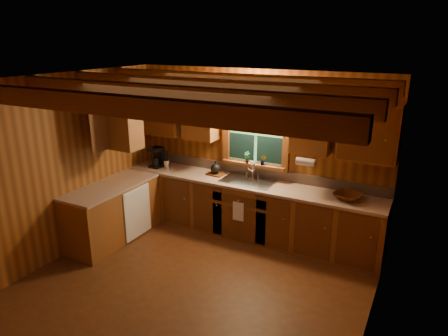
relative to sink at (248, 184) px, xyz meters
name	(u,v)px	position (x,y,z in m)	size (l,w,h in m)	color
room	(193,190)	(0.00, -1.60, 0.44)	(4.20, 4.20, 4.20)	#522D14
ceiling_beams	(190,90)	(0.00, -1.60, 1.63)	(4.20, 2.54, 0.18)	brown
base_cabinets	(211,210)	(-0.49, -0.32, -0.43)	(4.20, 2.22, 0.86)	brown
countertop	(211,184)	(-0.48, -0.31, 0.02)	(4.20, 2.24, 0.04)	tan
backsplash	(255,171)	(0.00, 0.28, 0.12)	(4.20, 0.02, 0.16)	#A0826B
dishwasher_panel	(138,212)	(-1.47, -0.92, -0.43)	(0.02, 0.60, 0.80)	white
upper_cabinets	(210,121)	(-0.56, -0.18, 0.98)	(4.19, 1.77, 0.78)	brown
window	(256,139)	(0.00, 0.26, 0.67)	(1.12, 0.08, 1.00)	brown
window_sill	(254,164)	(0.00, 0.22, 0.26)	(1.06, 0.14, 0.04)	brown
wall_sconce	(253,99)	(0.00, 0.14, 1.31)	(0.45, 0.21, 0.17)	black
paper_towel_roll	(306,162)	(0.92, -0.07, 0.51)	(0.11, 0.11, 0.27)	white
dish_towel	(238,212)	(0.00, -0.34, -0.34)	(0.18, 0.01, 0.30)	white
sink	(248,184)	(0.00, 0.00, 0.00)	(0.82, 0.48, 0.43)	silver
coffee_maker	(157,157)	(-1.71, -0.03, 0.21)	(0.19, 0.25, 0.35)	black
utensil_crock	(166,164)	(-1.53, -0.02, 0.12)	(0.11, 0.11, 0.31)	silver
cutting_board	(215,174)	(-0.60, 0.04, 0.06)	(0.27, 0.19, 0.02)	#572E12
teakettle	(215,169)	(-0.60, 0.04, 0.15)	(0.16, 0.16, 0.21)	black
wicker_basket	(348,196)	(1.54, -0.03, 0.09)	(0.38, 0.38, 0.09)	#48230C
potted_plant_left	(247,157)	(-0.10, 0.18, 0.38)	(0.10, 0.07, 0.19)	#572E12
potted_plant_right	(263,160)	(0.17, 0.19, 0.37)	(0.09, 0.07, 0.16)	#572E12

